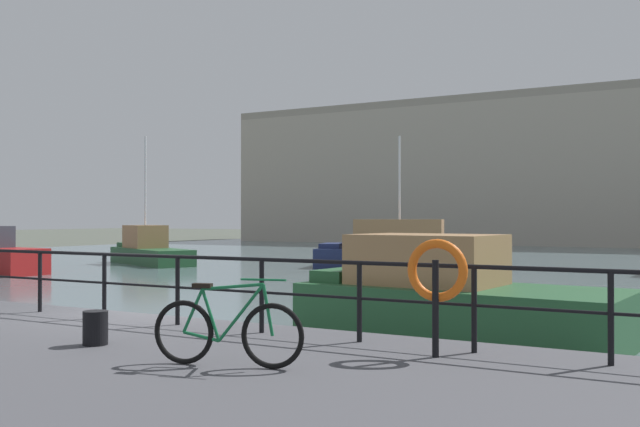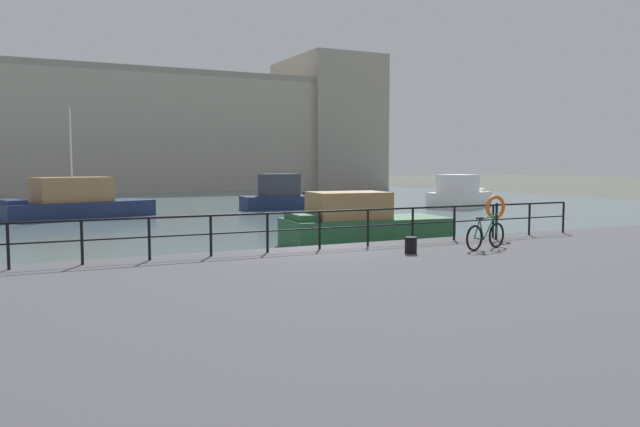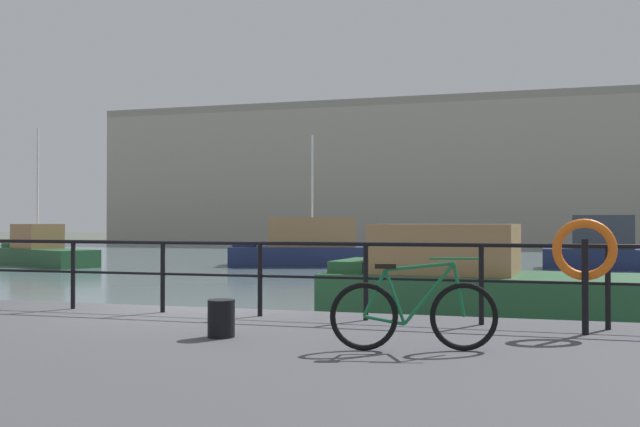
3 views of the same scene
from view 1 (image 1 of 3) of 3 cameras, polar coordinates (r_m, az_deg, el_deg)
name	(u,v)px [view 1 (image 1 of 3)]	position (r m, az deg, el deg)	size (l,w,h in m)	color
ground_plane	(144,358)	(12.91, -13.94, -11.13)	(240.00, 240.00, 0.00)	#4C5147
water_basin	(534,263)	(40.48, 16.78, -3.78)	(80.00, 60.00, 0.01)	slate
moored_cabin_cruiser	(451,300)	(14.41, 10.48, -6.80)	(6.47, 3.27, 2.07)	#23512D
moored_green_narrowboat	(402,249)	(34.57, 6.60, -2.86)	(8.95, 5.17, 6.39)	navy
moored_white_yacht	(149,250)	(38.47, -13.52, -2.87)	(6.83, 4.63, 6.78)	#23512D
quay_railing	(104,273)	(12.30, -16.89, -4.61)	(18.77, 0.07, 1.08)	black
parked_bicycle	(227,331)	(8.05, -7.45, -9.34)	(1.73, 0.51, 0.98)	black
mooring_bollard	(95,328)	(9.79, -17.54, -8.72)	(0.32, 0.32, 0.44)	black
life_ring_stand	(437,274)	(8.59, 9.35, -4.84)	(0.75, 0.16, 1.40)	black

